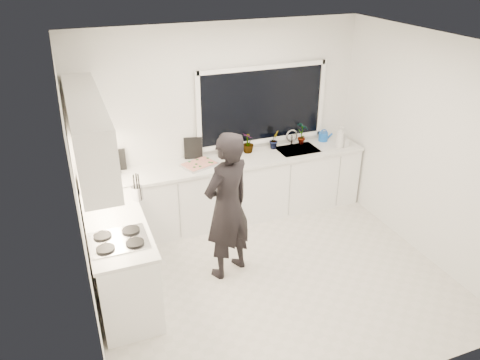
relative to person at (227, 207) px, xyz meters
name	(u,v)px	position (x,y,z in m)	size (l,w,h in m)	color
floor	(271,277)	(0.44, -0.30, -0.91)	(4.00, 3.50, 0.02)	beige
wall_back	(221,123)	(0.44, 1.46, 0.45)	(4.00, 0.02, 2.70)	white
wall_left	(78,209)	(-1.57, -0.30, 0.45)	(0.02, 3.50, 2.70)	white
wall_right	(426,149)	(2.45, -0.30, 0.45)	(0.02, 3.50, 2.70)	white
ceiling	(280,44)	(0.44, -0.30, 1.81)	(4.00, 3.50, 0.02)	white
window	(262,105)	(1.04, 1.43, 0.65)	(1.80, 0.02, 1.00)	black
base_cabinets_back	(229,191)	(0.44, 1.15, -0.46)	(3.92, 0.58, 0.88)	white
base_cabinets_left	(121,261)	(-1.23, 0.05, -0.46)	(0.58, 1.60, 0.88)	white
countertop_back	(229,162)	(0.44, 1.14, 0.00)	(3.94, 0.62, 0.04)	silver
countertop_left	(116,225)	(-1.23, 0.05, 0.00)	(0.62, 1.60, 0.04)	silver
upper_cabinets	(88,131)	(-1.35, 0.40, 0.95)	(0.34, 2.10, 0.70)	white
sink	(297,153)	(1.49, 1.15, -0.03)	(0.58, 0.42, 0.14)	silver
faucet	(292,137)	(1.49, 1.35, 0.13)	(0.03, 0.03, 0.22)	silver
stovetop	(119,240)	(-1.25, -0.30, 0.04)	(0.56, 0.48, 0.03)	black
person	(227,207)	(0.00, 0.00, 0.00)	(0.65, 0.43, 1.79)	black
pizza_tray	(199,165)	(0.01, 1.12, 0.04)	(0.44, 0.32, 0.03)	silver
pizza	(199,164)	(0.01, 1.12, 0.06)	(0.40, 0.28, 0.01)	#BD4319
watering_can	(323,137)	(2.00, 1.31, 0.09)	(0.14, 0.14, 0.13)	blue
paper_towel_roll	(113,166)	(-1.08, 1.25, 0.15)	(0.11, 0.11, 0.26)	white
knife_block	(96,168)	(-1.30, 1.29, 0.13)	(0.13, 0.10, 0.22)	olive
utensil_crock	(137,193)	(-0.92, 0.50, 0.10)	(0.13, 0.13, 0.16)	#BBBBC0
picture_frame_large	(117,160)	(-1.01, 1.39, 0.16)	(0.22, 0.02, 0.28)	black
picture_frame_small	(193,148)	(0.01, 1.39, 0.17)	(0.25, 0.02, 0.30)	black
herb_plants	(255,142)	(0.89, 1.31, 0.17)	(1.43, 0.32, 0.34)	#26662D
soap_bottles	(341,138)	(2.11, 1.00, 0.17)	(0.22, 0.17, 0.32)	#D8BF66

